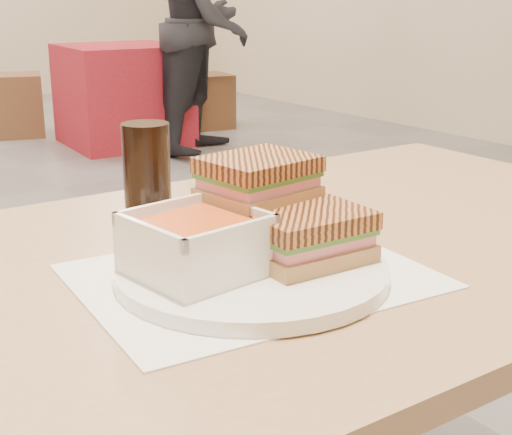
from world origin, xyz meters
TOP-DOWN VIEW (x-y plane):
  - main_table at (0.10, -1.93)m, footprint 1.21×0.72m
  - tray_liner at (0.01, -1.99)m, footprint 0.39×0.32m
  - plate at (0.01, -2.00)m, footprint 0.29×0.29m
  - soup_bowl at (-0.05, -1.98)m, footprint 0.14×0.14m
  - panini_lower at (0.06, -2.02)m, footprint 0.13×0.11m
  - panini_upper at (0.05, -1.94)m, footprint 0.13×0.11m
  - cola_glass at (0.01, -1.75)m, footprint 0.06×0.06m
  - bg_table_1 at (1.83, 2.16)m, footprint 0.83×0.83m
  - bg_chair_1l at (1.31, 2.92)m, footprint 0.51×0.51m
  - bg_chair_1r at (2.64, 2.38)m, footprint 0.43×0.43m
  - patron_b at (2.20, 1.62)m, footprint 1.03×0.99m

SIDE VIEW (x-z plane):
  - bg_chair_1r at x=2.64m, z-range 0.00..0.42m
  - bg_chair_1l at x=1.31m, z-range 0.00..0.45m
  - bg_table_1 at x=1.83m, z-range 0.00..0.68m
  - main_table at x=0.10m, z-range 0.26..1.01m
  - tray_liner at x=0.01m, z-range 0.75..0.75m
  - plate at x=0.01m, z-range 0.75..0.77m
  - panini_lower at x=0.06m, z-range 0.77..0.82m
  - soup_bowl at x=-0.05m, z-range 0.76..0.83m
  - cola_glass at x=0.01m, z-range 0.75..0.88m
  - patron_b at x=2.20m, z-range 0.00..1.68m
  - panini_upper at x=0.05m, z-range 0.82..0.87m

